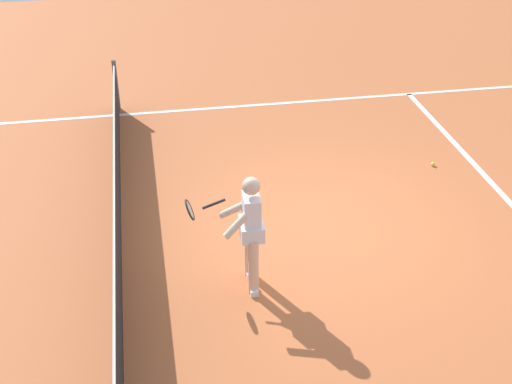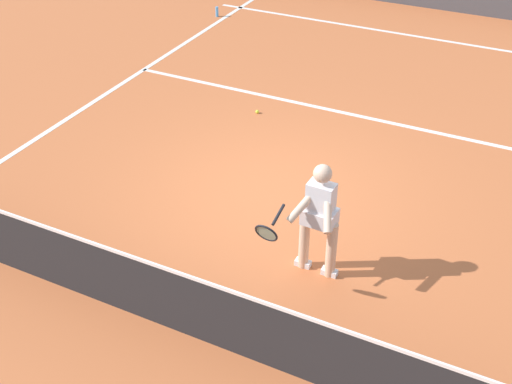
{
  "view_description": "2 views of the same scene",
  "coord_description": "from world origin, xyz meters",
  "views": [
    {
      "loc": [
        -8.0,
        2.42,
        5.53
      ],
      "look_at": [
        -0.74,
        1.13,
        1.08
      ],
      "focal_mm": 48.36,
      "sensor_mm": 36.0,
      "label": 1
    },
    {
      "loc": [
        -3.18,
        7.03,
        5.35
      ],
      "look_at": [
        -0.45,
        1.47,
        1.09
      ],
      "focal_mm": 44.8,
      "sensor_mm": 36.0,
      "label": 2
    }
  ],
  "objects": [
    {
      "name": "service_line_marking",
      "position": [
        0.0,
        -2.92,
        0.0
      ],
      "size": [
        8.54,
        0.1,
        0.01
      ],
      "primitive_type": "cube",
      "color": "white",
      "rests_on": "ground"
    },
    {
      "name": "court_net",
      "position": [
        0.0,
        2.9,
        0.46
      ],
      "size": [
        9.22,
        0.08,
        0.99
      ],
      "color": "#4C4C51",
      "rests_on": "ground"
    },
    {
      "name": "tennis_player",
      "position": [
        -1.18,
        1.3,
        0.85
      ],
      "size": [
        0.79,
        0.92,
        1.55
      ],
      "color": "beige",
      "rests_on": "ground"
    },
    {
      "name": "ground_plane",
      "position": [
        0.0,
        0.0,
        0.0
      ],
      "size": [
        25.31,
        25.31,
        0.0
      ],
      "primitive_type": "plane",
      "color": "#C66638"
    },
    {
      "name": "sideline_right_marking",
      "position": [
        4.27,
        0.0,
        0.0
      ],
      "size": [
        0.1,
        17.47,
        0.01
      ],
      "primitive_type": "cube",
      "color": "white",
      "rests_on": "ground"
    },
    {
      "name": "water_bottle",
      "position": [
        4.48,
        -6.4,
        0.12
      ],
      "size": [
        0.07,
        0.07,
        0.24
      ],
      "primitive_type": "cylinder",
      "color": "#4C9EE5",
      "rests_on": "ground"
    },
    {
      "name": "baseline_marking",
      "position": [
        0.0,
        -7.24,
        0.0
      ],
      "size": [
        9.54,
        0.1,
        0.01
      ],
      "primitive_type": "cube",
      "color": "white",
      "rests_on": "ground"
    },
    {
      "name": "tennis_ball_near",
      "position": [
        1.33,
        -2.21,
        0.03
      ],
      "size": [
        0.07,
        0.07,
        0.07
      ],
      "primitive_type": "sphere",
      "color": "#D1E533",
      "rests_on": "ground"
    }
  ]
}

